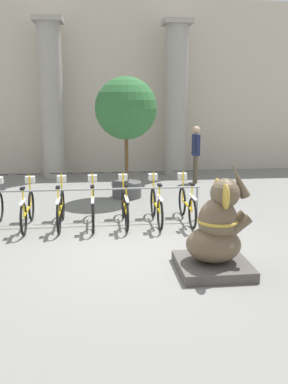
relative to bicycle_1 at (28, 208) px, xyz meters
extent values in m
plane|color=slate|center=(2.13, -1.83, -0.41)|extent=(60.00, 60.00, 0.00)
cube|color=#BCB29E|center=(2.13, 6.77, 2.59)|extent=(20.00, 0.20, 6.00)
cylinder|color=gray|center=(0.05, 5.77, 2.09)|extent=(0.76, 0.76, 5.00)
cube|color=gray|center=(0.05, 5.77, 4.67)|extent=(0.95, 0.95, 0.16)
cylinder|color=gray|center=(4.21, 5.77, 2.09)|extent=(0.76, 0.76, 5.00)
cube|color=gray|center=(4.21, 5.77, 4.67)|extent=(0.95, 0.95, 0.16)
cylinder|color=gray|center=(3.65, 0.12, -0.03)|extent=(0.05, 0.05, 0.75)
cylinder|color=gray|center=(1.36, 0.12, 0.34)|extent=(4.68, 0.04, 0.04)
torus|color=black|center=(0.00, 0.49, -0.07)|extent=(0.05, 0.67, 0.67)
torus|color=black|center=(0.00, -0.57, -0.07)|extent=(0.05, 0.67, 0.67)
cube|color=yellow|center=(0.00, -0.04, -0.02)|extent=(0.04, 0.96, 0.04)
cube|color=silver|center=(0.00, -0.57, 0.27)|extent=(0.06, 0.55, 0.03)
cylinder|color=yellow|center=(0.00, -0.47, 0.21)|extent=(0.03, 0.03, 0.58)
cube|color=black|center=(0.00, -0.47, 0.52)|extent=(0.08, 0.18, 0.04)
cylinder|color=yellow|center=(0.00, 0.45, 0.29)|extent=(0.03, 0.03, 0.72)
cylinder|color=black|center=(0.00, 0.45, 0.64)|extent=(0.48, 0.03, 0.03)
cube|color=silver|center=(0.00, 0.55, 0.50)|extent=(0.20, 0.16, 0.14)
torus|color=black|center=(0.68, 0.52, -0.07)|extent=(0.05, 0.67, 0.67)
torus|color=black|center=(0.68, -0.55, -0.07)|extent=(0.05, 0.67, 0.67)
cube|color=yellow|center=(0.68, -0.02, -0.02)|extent=(0.04, 0.96, 0.04)
cube|color=silver|center=(0.68, -0.55, 0.27)|extent=(0.06, 0.55, 0.03)
cylinder|color=yellow|center=(0.68, -0.45, 0.21)|extent=(0.03, 0.03, 0.58)
cube|color=black|center=(0.68, -0.45, 0.52)|extent=(0.08, 0.18, 0.04)
cylinder|color=yellow|center=(0.68, 0.48, 0.29)|extent=(0.03, 0.03, 0.72)
cylinder|color=black|center=(0.68, 0.48, 0.64)|extent=(0.48, 0.03, 0.03)
cube|color=silver|center=(0.68, 0.58, 0.50)|extent=(0.20, 0.16, 0.14)
torus|color=black|center=(1.36, 0.51, -0.07)|extent=(0.05, 0.67, 0.67)
torus|color=black|center=(1.36, -0.55, -0.07)|extent=(0.05, 0.67, 0.67)
cube|color=yellow|center=(1.36, -0.02, -0.02)|extent=(0.04, 0.96, 0.04)
cube|color=silver|center=(1.36, -0.55, 0.27)|extent=(0.06, 0.55, 0.03)
cylinder|color=yellow|center=(1.36, -0.45, 0.21)|extent=(0.03, 0.03, 0.58)
cube|color=black|center=(1.36, -0.45, 0.52)|extent=(0.08, 0.18, 0.04)
cylinder|color=yellow|center=(1.36, 0.47, 0.29)|extent=(0.03, 0.03, 0.72)
cylinder|color=black|center=(1.36, 0.47, 0.64)|extent=(0.48, 0.03, 0.03)
cube|color=silver|center=(1.36, 0.57, 0.50)|extent=(0.20, 0.16, 0.14)
torus|color=black|center=(2.04, 0.53, -0.07)|extent=(0.05, 0.67, 0.67)
torus|color=black|center=(2.04, -0.54, -0.07)|extent=(0.05, 0.67, 0.67)
cube|color=yellow|center=(2.04, 0.00, -0.02)|extent=(0.04, 0.96, 0.04)
cube|color=silver|center=(2.04, -0.54, 0.27)|extent=(0.06, 0.55, 0.03)
cylinder|color=yellow|center=(2.04, -0.44, 0.21)|extent=(0.03, 0.03, 0.58)
cube|color=black|center=(2.04, -0.44, 0.52)|extent=(0.08, 0.18, 0.04)
cylinder|color=yellow|center=(2.04, 0.49, 0.29)|extent=(0.03, 0.03, 0.72)
cylinder|color=black|center=(2.04, 0.49, 0.64)|extent=(0.48, 0.03, 0.03)
cube|color=silver|center=(2.04, 0.59, 0.50)|extent=(0.20, 0.16, 0.14)
torus|color=black|center=(2.72, 0.51, -0.07)|extent=(0.05, 0.67, 0.67)
torus|color=black|center=(2.72, -0.55, -0.07)|extent=(0.05, 0.67, 0.67)
cube|color=yellow|center=(2.72, -0.02, -0.02)|extent=(0.04, 0.96, 0.04)
cube|color=silver|center=(2.72, -0.55, 0.27)|extent=(0.06, 0.55, 0.03)
cylinder|color=yellow|center=(2.72, -0.45, 0.21)|extent=(0.03, 0.03, 0.58)
cube|color=black|center=(2.72, -0.45, 0.52)|extent=(0.08, 0.18, 0.04)
cylinder|color=yellow|center=(2.72, 0.47, 0.29)|extent=(0.03, 0.03, 0.72)
cylinder|color=black|center=(2.72, 0.47, 0.64)|extent=(0.48, 0.03, 0.03)
cube|color=silver|center=(2.72, 0.57, 0.50)|extent=(0.20, 0.16, 0.14)
torus|color=black|center=(3.40, 0.53, -0.07)|extent=(0.05, 0.67, 0.67)
torus|color=black|center=(3.40, -0.54, -0.07)|extent=(0.05, 0.67, 0.67)
cube|color=yellow|center=(3.40, 0.00, -0.02)|extent=(0.04, 0.96, 0.04)
cube|color=silver|center=(3.40, -0.54, 0.27)|extent=(0.06, 0.55, 0.03)
cylinder|color=yellow|center=(3.40, -0.44, 0.21)|extent=(0.03, 0.03, 0.58)
cube|color=black|center=(3.40, -0.44, 0.52)|extent=(0.08, 0.18, 0.04)
cylinder|color=yellow|center=(3.40, 0.49, 0.29)|extent=(0.03, 0.03, 0.72)
cylinder|color=black|center=(3.40, 0.49, 0.64)|extent=(0.48, 0.03, 0.03)
cube|color=silver|center=(3.40, 0.59, 0.50)|extent=(0.20, 0.16, 0.14)
cube|color=#4C4742|center=(3.23, -2.73, -0.33)|extent=(1.11, 1.11, 0.16)
ellipsoid|color=brown|center=(3.23, -2.73, 0.03)|extent=(0.86, 0.76, 0.56)
ellipsoid|color=brown|center=(3.28, -2.73, 0.41)|extent=(0.61, 0.56, 0.71)
sphere|color=brown|center=(3.38, -2.73, 0.84)|extent=(0.46, 0.46, 0.46)
ellipsoid|color=#B79333|center=(3.32, -2.50, 0.84)|extent=(0.08, 0.32, 0.38)
ellipsoid|color=#B79333|center=(3.32, -2.95, 0.84)|extent=(0.08, 0.32, 0.38)
cone|color=brown|center=(3.58, -2.73, 1.04)|extent=(0.39, 0.16, 0.57)
cylinder|color=brown|center=(3.56, -2.60, 0.34)|extent=(0.45, 0.15, 0.40)
cylinder|color=brown|center=(3.56, -2.85, 0.34)|extent=(0.45, 0.15, 0.40)
torus|color=#B79333|center=(3.28, -2.73, 0.41)|extent=(0.64, 0.64, 0.05)
cylinder|color=brown|center=(4.58, 4.35, 0.03)|extent=(0.11, 0.11, 0.88)
cylinder|color=brown|center=(4.58, 4.18, 0.03)|extent=(0.11, 0.11, 0.88)
cube|color=#1E284C|center=(4.58, 4.26, 0.80)|extent=(0.20, 0.32, 0.66)
sphere|color=tan|center=(4.58, 4.26, 1.27)|extent=(0.24, 0.24, 0.24)
cylinder|color=#1E284C|center=(4.58, 4.46, 0.83)|extent=(0.07, 0.07, 0.59)
cylinder|color=#1E284C|center=(4.58, 4.06, 0.83)|extent=(0.07, 0.07, 0.59)
cylinder|color=#4C4C4C|center=(2.27, 2.49, -0.19)|extent=(0.79, 0.79, 0.42)
cylinder|color=brown|center=(2.27, 2.49, 0.68)|extent=(0.10, 0.10, 1.32)
sphere|color=#2D6633|center=(2.27, 2.49, 1.99)|extent=(1.64, 1.64, 1.64)
camera|label=1|loc=(1.44, -8.87, 2.27)|focal=40.00mm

